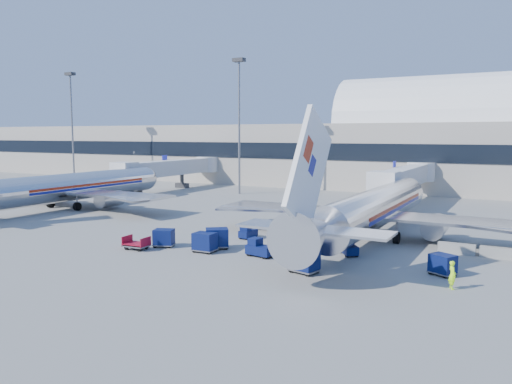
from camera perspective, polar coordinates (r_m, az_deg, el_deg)
The scene contains 20 objects.
ground at distance 49.43m, azimuth 0.36°, elevation -5.17°, with size 260.00×260.00×0.00m, color gray.
terminal at distance 105.15m, azimuth 8.38°, elevation 5.15°, with size 170.00×28.15×21.00m.
airliner_main at distance 49.36m, azimuth 13.17°, elevation -1.91°, with size 32.00×37.26×12.07m.
airliner_mid at distance 72.74m, azimuth -20.60°, elevation 0.54°, with size 32.00×37.26×12.07m.
jetbridge_near at distance 75.24m, azimuth 16.83°, elevation 1.64°, with size 4.40×27.50×6.25m.
jetbridge_mid at distance 93.36m, azimuth -9.30°, elevation 2.75°, with size 4.40×27.50×6.25m.
mast_far_west at distance 110.34m, azimuth -20.33°, elevation 8.65°, with size 2.00×1.20×22.60m.
mast_west at distance 84.48m, azimuth -1.94°, elevation 9.81°, with size 2.00×1.20×22.60m.
barrier_near at distance 45.88m, azimuth 21.95°, elevation -6.00°, with size 3.00×0.55×0.90m, color #9E9E96.
barrier_mid at distance 45.64m, azimuth 26.08°, elevation -6.26°, with size 3.00×0.55×0.90m, color #9E9E96.
tug_lead at distance 41.63m, azimuth 0.36°, elevation -6.44°, with size 2.47×1.52×1.51m.
tug_right at distance 42.90m, azimuth 10.54°, elevation -6.23°, with size 2.14×2.37×1.40m.
tug_left at distance 48.71m, azimuth -0.97°, elevation -4.62°, with size 1.16×2.09×1.31m.
cart_train_a at distance 44.49m, azimuth -4.47°, elevation -5.25°, with size 2.56×2.46×1.80m.
cart_train_b at distance 43.25m, azimuth -5.88°, elevation -5.69°, with size 1.97×1.54×1.69m.
cart_train_c at distance 45.81m, azimuth -10.48°, elevation -5.14°, with size 2.18×1.94×1.59m.
cart_solo_near at distance 36.92m, azimuth 5.53°, elevation -7.75°, with size 2.35×2.00×1.79m.
cart_solo_far at distance 38.59m, azimuth 20.56°, elevation -7.73°, with size 2.14×1.97×1.52m.
cart_open_red at distance 45.36m, azimuth -13.47°, elevation -5.90°, with size 2.21×1.63×0.57m.
ramp_worker at distance 35.45m, azimuth 21.52°, elevation -8.82°, with size 0.69×0.45×1.89m, color #ABFA1A.
Camera 1 is at (22.97, -42.58, 10.10)m, focal length 35.00 mm.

